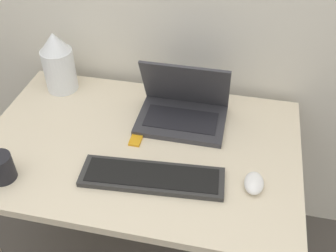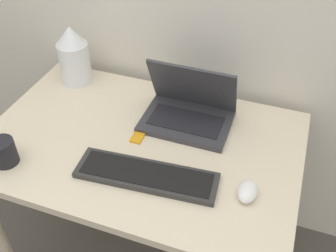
{
  "view_description": "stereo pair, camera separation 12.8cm",
  "coord_description": "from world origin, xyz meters",
  "px_view_note": "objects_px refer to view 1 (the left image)",
  "views": [
    {
      "loc": [
        0.31,
        -0.59,
        1.65
      ],
      "look_at": [
        0.1,
        0.36,
        0.82
      ],
      "focal_mm": 42.0,
      "sensor_mm": 36.0,
      "label": 1
    },
    {
      "loc": [
        0.43,
        -0.56,
        1.65
      ],
      "look_at": [
        0.1,
        0.36,
        0.82
      ],
      "focal_mm": 42.0,
      "sensor_mm": 36.0,
      "label": 2
    }
  ],
  "objects_px": {
    "keyboard": "(152,177)",
    "vase": "(58,62)",
    "laptop": "(183,108)",
    "mug": "(1,168)",
    "mp3_player": "(136,141)",
    "mouse": "(254,183)"
  },
  "relations": [
    {
      "from": "mug",
      "to": "vase",
      "type": "bearing_deg",
      "value": 92.23
    },
    {
      "from": "mug",
      "to": "laptop",
      "type": "bearing_deg",
      "value": 39.53
    },
    {
      "from": "laptop",
      "to": "keyboard",
      "type": "relative_size",
      "value": 0.69
    },
    {
      "from": "mouse",
      "to": "mp3_player",
      "type": "bearing_deg",
      "value": 163.2
    },
    {
      "from": "keyboard",
      "to": "vase",
      "type": "distance_m",
      "value": 0.64
    },
    {
      "from": "laptop",
      "to": "mug",
      "type": "xyz_separation_m",
      "value": [
        -0.5,
        -0.41,
        -0.01
      ]
    },
    {
      "from": "mp3_player",
      "to": "mug",
      "type": "height_order",
      "value": "mug"
    },
    {
      "from": "keyboard",
      "to": "mug",
      "type": "bearing_deg",
      "value": -168.75
    },
    {
      "from": "laptop",
      "to": "mug",
      "type": "bearing_deg",
      "value": -140.47
    },
    {
      "from": "keyboard",
      "to": "mouse",
      "type": "xyz_separation_m",
      "value": [
        0.31,
        0.03,
        0.01
      ]
    },
    {
      "from": "keyboard",
      "to": "vase",
      "type": "relative_size",
      "value": 1.86
    },
    {
      "from": "laptop",
      "to": "vase",
      "type": "distance_m",
      "value": 0.53
    },
    {
      "from": "mp3_player",
      "to": "keyboard",
      "type": "bearing_deg",
      "value": -57.88
    },
    {
      "from": "laptop",
      "to": "mp3_player",
      "type": "bearing_deg",
      "value": -130.23
    },
    {
      "from": "mouse",
      "to": "mp3_player",
      "type": "distance_m",
      "value": 0.43
    },
    {
      "from": "mouse",
      "to": "vase",
      "type": "relative_size",
      "value": 0.36
    },
    {
      "from": "laptop",
      "to": "mouse",
      "type": "relative_size",
      "value": 3.55
    },
    {
      "from": "keyboard",
      "to": "mp3_player",
      "type": "distance_m",
      "value": 0.19
    },
    {
      "from": "mug",
      "to": "keyboard",
      "type": "bearing_deg",
      "value": 11.25
    },
    {
      "from": "laptop",
      "to": "mp3_player",
      "type": "height_order",
      "value": "laptop"
    },
    {
      "from": "keyboard",
      "to": "vase",
      "type": "xyz_separation_m",
      "value": [
        -0.48,
        0.41,
        0.11
      ]
    },
    {
      "from": "keyboard",
      "to": "mouse",
      "type": "distance_m",
      "value": 0.31
    }
  ]
}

